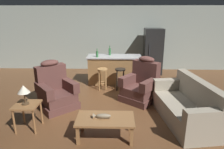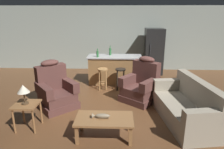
{
  "view_description": "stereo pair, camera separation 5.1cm",
  "coord_description": "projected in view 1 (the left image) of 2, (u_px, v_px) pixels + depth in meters",
  "views": [
    {
      "loc": [
        0.1,
        -5.18,
        2.34
      ],
      "look_at": [
        -0.03,
        -0.1,
        0.75
      ],
      "focal_mm": 32.0,
      "sensor_mm": 36.0,
      "label": 1
    },
    {
      "loc": [
        0.16,
        -5.18,
        2.34
      ],
      "look_at": [
        -0.03,
        -0.1,
        0.75
      ],
      "focal_mm": 32.0,
      "sensor_mm": 36.0,
      "label": 2
    }
  ],
  "objects": [
    {
      "name": "bar_stool_right",
      "position": [
        120.0,
        75.0,
        6.19
      ],
      "size": [
        0.32,
        0.32,
        0.68
      ],
      "color": "black",
      "rests_on": "ground_plane"
    },
    {
      "name": "end_table",
      "position": [
        27.0,
        108.0,
        4.07
      ],
      "size": [
        0.48,
        0.48,
        0.56
      ],
      "color": "olive",
      "rests_on": "ground_plane"
    },
    {
      "name": "bottle_short_amber",
      "position": [
        110.0,
        51.0,
        6.75
      ],
      "size": [
        0.08,
        0.08,
        0.32
      ],
      "color": "#2D6B38",
      "rests_on": "kitchen_island"
    },
    {
      "name": "refrigerator",
      "position": [
        153.0,
        51.0,
        7.78
      ],
      "size": [
        0.7,
        0.69,
        1.76
      ],
      "color": "black",
      "rests_on": "ground_plane"
    },
    {
      "name": "coffee_table",
      "position": [
        105.0,
        121.0,
        3.81
      ],
      "size": [
        1.1,
        0.6,
        0.42
      ],
      "color": "olive",
      "rests_on": "ground_plane"
    },
    {
      "name": "recliner_near_island",
      "position": [
        141.0,
        85.0,
        5.47
      ],
      "size": [
        1.18,
        1.18,
        1.2
      ],
      "rotation": [
        0.0,
        0.0,
        4.04
      ],
      "color": "brown",
      "rests_on": "ground_plane"
    },
    {
      "name": "kitchen_island",
      "position": [
        114.0,
        69.0,
        6.79
      ],
      "size": [
        1.8,
        0.7,
        0.95
      ],
      "color": "olive",
      "rests_on": "ground_plane"
    },
    {
      "name": "back_wall",
      "position": [
        115.0,
        39.0,
        8.24
      ],
      "size": [
        12.0,
        0.05,
        2.6
      ],
      "color": "#939E93",
      "rests_on": "ground_plane"
    },
    {
      "name": "recliner_near_lamp",
      "position": [
        56.0,
        91.0,
        5.06
      ],
      "size": [
        1.18,
        1.18,
        1.2
      ],
      "rotation": [
        0.0,
        0.0,
        -0.86
      ],
      "color": "brown",
      "rests_on": "ground_plane"
    },
    {
      "name": "bottle_tall_green",
      "position": [
        97.0,
        54.0,
        6.45
      ],
      "size": [
        0.07,
        0.07,
        0.28
      ],
      "color": "#2D6B38",
      "rests_on": "kitchen_island"
    },
    {
      "name": "ground_plane",
      "position": [
        113.0,
        99.0,
        5.65
      ],
      "size": [
        12.0,
        12.0,
        0.0
      ],
      "color": "brown"
    },
    {
      "name": "bar_stool_left",
      "position": [
        102.0,
        75.0,
        6.2
      ],
      "size": [
        0.32,
        0.32,
        0.68
      ],
      "color": "#A87A47",
      "rests_on": "ground_plane"
    },
    {
      "name": "fish_figurine",
      "position": [
        102.0,
        116.0,
        3.78
      ],
      "size": [
        0.34,
        0.1,
        0.1
      ],
      "color": "#4C3823",
      "rests_on": "coffee_table"
    },
    {
      "name": "table_lamp",
      "position": [
        24.0,
        90.0,
        3.94
      ],
      "size": [
        0.24,
        0.24,
        0.41
      ],
      "color": "#4C3823",
      "rests_on": "end_table"
    },
    {
      "name": "couch",
      "position": [
        186.0,
        106.0,
        4.43
      ],
      "size": [
        1.11,
        2.0,
        0.94
      ],
      "rotation": [
        0.0,
        0.0,
        3.29
      ],
      "color": "#9E937F",
      "rests_on": "ground_plane"
    }
  ]
}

